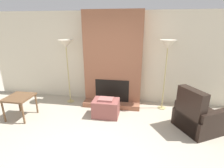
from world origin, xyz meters
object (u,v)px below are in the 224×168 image
at_px(armchair, 197,117).
at_px(side_table, 19,100).
at_px(floor_lamp_left, 66,46).
at_px(ottoman, 106,108).
at_px(floor_lamp_right, 168,47).

bearing_deg(armchair, side_table, 62.12).
xyz_separation_m(armchair, side_table, (-4.19, -0.15, 0.19)).
distance_m(side_table, floor_lamp_left, 1.82).
bearing_deg(ottoman, armchair, -7.22).
height_order(side_table, floor_lamp_left, floor_lamp_left).
distance_m(side_table, floor_lamp_right, 3.91).
bearing_deg(floor_lamp_right, armchair, -56.46).
bearing_deg(ottoman, side_table, -168.88).
bearing_deg(floor_lamp_left, ottoman, -28.92).
relative_size(armchair, floor_lamp_right, 0.60).
distance_m(floor_lamp_left, floor_lamp_right, 2.71).
distance_m(armchair, floor_lamp_right, 1.81).
relative_size(side_table, floor_lamp_left, 0.34).
height_order(ottoman, floor_lamp_left, floor_lamp_left).
distance_m(ottoman, side_table, 2.15).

